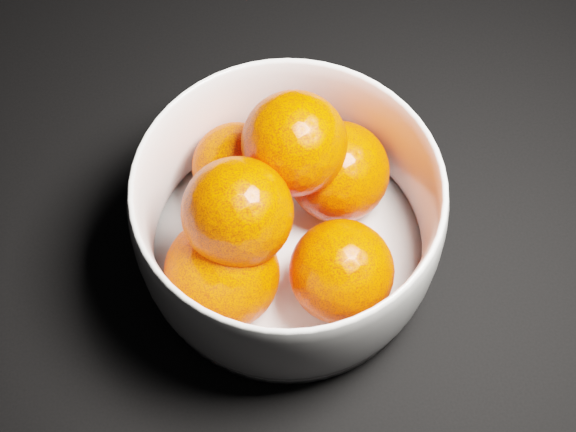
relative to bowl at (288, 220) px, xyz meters
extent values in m
cylinder|color=silver|center=(0.00, 0.00, -0.05)|extent=(0.22, 0.22, 0.01)
sphere|color=#FF3700|center=(0.04, 0.04, -0.01)|extent=(0.08, 0.08, 0.08)
sphere|color=#FF3700|center=(-0.03, 0.05, -0.01)|extent=(0.07, 0.07, 0.07)
sphere|color=#FF3700|center=(-0.05, -0.03, -0.01)|extent=(0.08, 0.08, 0.08)
sphere|color=#FF3700|center=(0.03, -0.04, -0.01)|extent=(0.08, 0.08, 0.08)
sphere|color=#FF3700|center=(0.01, 0.04, 0.04)|extent=(0.08, 0.08, 0.08)
sphere|color=#FF3700|center=(-0.04, -0.01, 0.04)|extent=(0.08, 0.08, 0.08)
camera|label=1|loc=(-0.04, -0.28, 0.52)|focal=50.00mm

